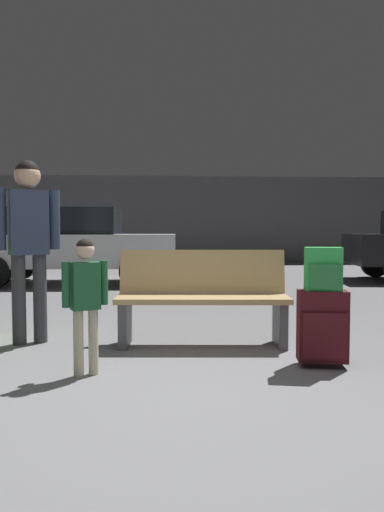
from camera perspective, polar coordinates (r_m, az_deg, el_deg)
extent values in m
cube|color=slate|center=(7.09, -2.79, -6.11)|extent=(18.00, 18.00, 0.10)
cube|color=#565658|center=(15.87, -3.07, 4.22)|extent=(18.00, 0.12, 2.80)
cube|color=tan|center=(4.57, 1.24, -5.00)|extent=(1.62, 0.54, 0.05)
cube|color=tan|center=(4.79, 1.19, -1.80)|extent=(1.60, 0.21, 0.42)
cube|color=#4C4C51|center=(4.65, -7.76, -7.79)|extent=(0.10, 0.40, 0.41)
cube|color=#4C4C51|center=(4.67, 10.18, -7.75)|extent=(0.10, 0.40, 0.41)
cube|color=#471419|center=(4.04, 14.88, -7.83)|extent=(0.40, 0.25, 0.56)
cube|color=#471419|center=(3.95, 15.17, -8.99)|extent=(0.34, 0.07, 0.36)
cube|color=#A5A5AA|center=(4.08, 14.73, -3.92)|extent=(0.14, 0.04, 0.02)
cylinder|color=black|center=(4.16, 12.40, -11.74)|extent=(0.02, 0.05, 0.04)
cylinder|color=black|center=(4.22, 16.79, -11.60)|extent=(0.02, 0.05, 0.04)
cube|color=green|center=(3.98, 14.97, -1.46)|extent=(0.30, 0.21, 0.34)
cube|color=#2B773A|center=(3.89, 15.15, -2.32)|extent=(0.23, 0.07, 0.19)
cylinder|color=black|center=(3.97, 15.00, 0.81)|extent=(0.06, 0.03, 0.02)
cylinder|color=beige|center=(3.79, -11.37, -9.72)|extent=(0.07, 0.07, 0.49)
cylinder|color=beige|center=(3.76, -13.04, -9.85)|extent=(0.07, 0.07, 0.49)
cube|color=#1E5933|center=(3.70, -12.28, -3.41)|extent=(0.23, 0.19, 0.35)
cylinder|color=#1E5933|center=(3.74, -10.17, -3.05)|extent=(0.06, 0.06, 0.33)
cylinder|color=#1E5933|center=(3.66, -14.44, -3.23)|extent=(0.06, 0.06, 0.33)
sphere|color=beige|center=(3.68, -12.33, 0.68)|extent=(0.14, 0.14, 0.14)
sphere|color=black|center=(3.68, -12.33, 0.99)|extent=(0.13, 0.13, 0.13)
cylinder|color=white|center=(3.78, -13.78, -3.03)|extent=(0.06, 0.06, 0.10)
cylinder|color=red|center=(3.77, -13.79, -1.90)|extent=(0.01, 0.01, 0.06)
cylinder|color=#38383D|center=(4.94, -17.22, -4.73)|extent=(0.13, 0.13, 0.85)
cylinder|color=#38383D|center=(4.90, -19.45, -4.82)|extent=(0.13, 0.13, 0.85)
cube|color=#2D3851|center=(4.87, -18.48, 3.68)|extent=(0.40, 0.33, 0.60)
cylinder|color=#2D3851|center=(4.93, -15.65, 4.07)|extent=(0.10, 0.10, 0.57)
cylinder|color=#2D3851|center=(4.83, -21.37, 3.99)|extent=(0.10, 0.10, 0.57)
sphere|color=tan|center=(4.90, -18.56, 8.84)|extent=(0.24, 0.24, 0.24)
sphere|color=black|center=(4.90, -18.57, 9.23)|extent=(0.22, 0.22, 0.22)
cylinder|color=black|center=(11.99, 20.45, -0.86)|extent=(0.62, 0.27, 0.60)
cube|color=silver|center=(10.18, -13.57, 0.67)|extent=(4.13, 1.79, 0.64)
cube|color=black|center=(10.21, -14.44, 3.92)|extent=(2.13, 1.58, 0.52)
cylinder|color=black|center=(10.82, -5.93, -1.09)|extent=(0.60, 0.21, 0.60)
cylinder|color=black|center=(9.23, -6.60, -1.81)|extent=(0.60, 0.21, 0.60)
cylinder|color=black|center=(11.30, -19.21, -1.07)|extent=(0.60, 0.21, 0.60)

